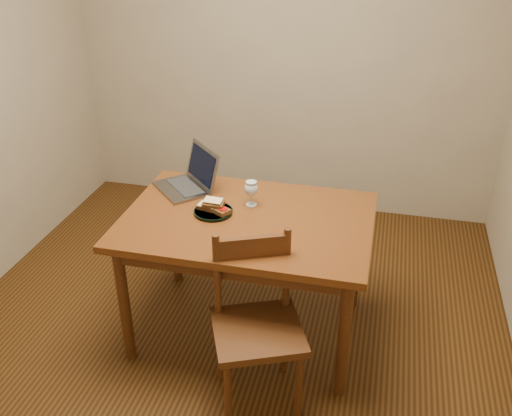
% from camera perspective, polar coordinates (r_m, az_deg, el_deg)
% --- Properties ---
extents(floor, '(3.20, 3.20, 0.02)m').
position_cam_1_polar(floor, '(3.44, -2.66, -11.59)').
color(floor, black).
rests_on(floor, ground).
extents(back_wall, '(3.20, 0.02, 2.60)m').
position_cam_1_polar(back_wall, '(4.30, 3.06, 16.30)').
color(back_wall, gray).
rests_on(back_wall, floor).
extents(front_wall, '(3.20, 0.02, 2.60)m').
position_cam_1_polar(front_wall, '(1.50, -21.28, -11.06)').
color(front_wall, gray).
rests_on(front_wall, floor).
extents(table, '(1.30, 0.90, 0.74)m').
position_cam_1_polar(table, '(3.02, -0.88, -2.37)').
color(table, '#45210B').
rests_on(table, floor).
extents(chair, '(0.53, 0.52, 0.44)m').
position_cam_1_polar(chair, '(2.71, 0.09, -11.03)').
color(chair, '#3E1D0D').
rests_on(chair, floor).
extents(plate, '(0.21, 0.21, 0.02)m').
position_cam_1_polar(plate, '(3.02, -4.29, -0.39)').
color(plate, black).
rests_on(plate, table).
extents(sandwich_cheese, '(0.11, 0.08, 0.03)m').
position_cam_1_polar(sandwich_cheese, '(3.03, -4.88, 0.18)').
color(sandwich_cheese, '#381E0C').
rests_on(sandwich_cheese, plate).
extents(sandwich_tomato, '(0.13, 0.11, 0.03)m').
position_cam_1_polar(sandwich_tomato, '(2.99, -3.65, -0.12)').
color(sandwich_tomato, '#381E0C').
rests_on(sandwich_tomato, plate).
extents(sandwich_top, '(0.11, 0.07, 0.03)m').
position_cam_1_polar(sandwich_top, '(3.00, -4.30, 0.49)').
color(sandwich_top, '#381E0C').
rests_on(sandwich_top, plate).
extents(milk_glass, '(0.07, 0.07, 0.14)m').
position_cam_1_polar(milk_glass, '(3.07, -0.48, 1.48)').
color(milk_glass, white).
rests_on(milk_glass, table).
extents(laptop, '(0.43, 0.43, 0.23)m').
position_cam_1_polar(laptop, '(3.29, -6.51, 3.05)').
color(laptop, slate).
rests_on(laptop, table).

